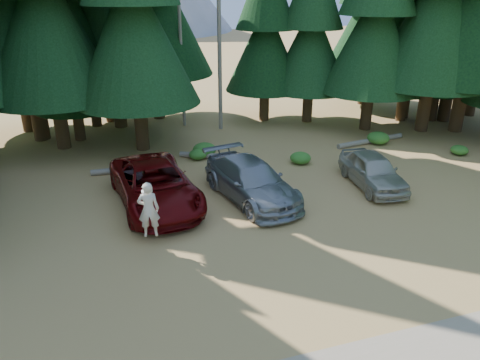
{
  "coord_description": "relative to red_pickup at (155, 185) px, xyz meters",
  "views": [
    {
      "loc": [
        -6.68,
        -12.77,
        8.43
      ],
      "look_at": [
        -1.48,
        3.42,
        1.25
      ],
      "focal_mm": 35.0,
      "sensor_mm": 36.0,
      "label": 1
    }
  ],
  "objects": [
    {
      "name": "ground",
      "position": [
        4.65,
        -4.85,
        -0.87
      ],
      "size": [
        160.0,
        160.0,
        0.0
      ],
      "primitive_type": "plane",
      "color": "tan",
      "rests_on": "ground"
    },
    {
      "name": "frisbee_player",
      "position": [
        -0.68,
        -3.49,
        0.64
      ],
      "size": [
        0.78,
        0.57,
        1.96
      ],
      "rotation": [
        0.0,
        0.0,
        2.99
      ],
      "color": "beige",
      "rests_on": "ground"
    },
    {
      "name": "snag_back",
      "position": [
        3.45,
        11.15,
        4.13
      ],
      "size": [
        0.2,
        0.2,
        10.0
      ],
      "primitive_type": "cylinder",
      "color": "slate",
      "rests_on": "ground"
    },
    {
      "name": "shrub_far_left",
      "position": [
        0.57,
        2.74,
        -0.53
      ],
      "size": [
        1.26,
        1.26,
        0.69
      ],
      "primitive_type": "ellipsoid",
      "color": "#2B6B20",
      "rests_on": "ground"
    },
    {
      "name": "shrub_center_left",
      "position": [
        4.31,
        2.58,
        -0.58
      ],
      "size": [
        1.06,
        1.06,
        0.58
      ],
      "primitive_type": "ellipsoid",
      "color": "#2B6B20",
      "rests_on": "ground"
    },
    {
      "name": "log_mid",
      "position": [
        3.61,
        4.51,
        -0.72
      ],
      "size": [
        3.28,
        1.94,
        0.29
      ],
      "primitive_type": "cylinder",
      "rotation": [
        0.0,
        1.57,
        -0.49
      ],
      "color": "slate",
      "rests_on": "ground"
    },
    {
      "name": "shrub_far_right",
      "position": [
        13.15,
        4.07,
        -0.53
      ],
      "size": [
        1.24,
        1.24,
        0.68
      ],
      "primitive_type": "ellipsoid",
      "color": "#2B6B20",
      "rests_on": "ground"
    },
    {
      "name": "snag_front",
      "position": [
        5.45,
        9.65,
        5.13
      ],
      "size": [
        0.24,
        0.24,
        12.0
      ],
      "primitive_type": "cylinder",
      "color": "slate",
      "rests_on": "ground"
    },
    {
      "name": "log_right",
      "position": [
        12.8,
        4.26,
        -0.73
      ],
      "size": [
        4.54,
        0.99,
        0.29
      ],
      "primitive_type": "cylinder",
      "rotation": [
        0.0,
        1.57,
        0.16
      ],
      "color": "slate",
      "rests_on": "ground"
    },
    {
      "name": "forest_belt_north",
      "position": [
        4.65,
        10.15,
        -0.87
      ],
      "size": [
        36.0,
        7.0,
        22.0
      ],
      "primitive_type": null,
      "color": "black",
      "rests_on": "ground"
    },
    {
      "name": "log_left",
      "position": [
        -0.48,
        3.92,
        -0.73
      ],
      "size": [
        4.08,
        0.52,
        0.29
      ],
      "primitive_type": "cylinder",
      "rotation": [
        0.0,
        1.57,
        -0.06
      ],
      "color": "slate",
      "rests_on": "ground"
    },
    {
      "name": "silver_minivan_right",
      "position": [
        9.49,
        -1.04,
        -0.12
      ],
      "size": [
        2.25,
        4.55,
        1.49
      ],
      "primitive_type": "imported",
      "rotation": [
        0.0,
        0.0,
        -0.12
      ],
      "color": "#BCB7A7",
      "rests_on": "ground"
    },
    {
      "name": "shrub_edge_east",
      "position": [
        16.25,
        1.17,
        -0.62
      ],
      "size": [
        0.9,
        0.9,
        0.5
      ],
      "primitive_type": "ellipsoid",
      "color": "#2B6B20",
      "rests_on": "ground"
    },
    {
      "name": "shrub_right",
      "position": [
        7.65,
        2.54,
        -0.58
      ],
      "size": [
        1.04,
        1.04,
        0.57
      ],
      "primitive_type": "ellipsoid",
      "color": "#2B6B20",
      "rests_on": "ground"
    },
    {
      "name": "red_pickup",
      "position": [
        0.0,
        0.0,
        0.0
      ],
      "size": [
        3.43,
        6.5,
        1.74
      ],
      "primitive_type": "imported",
      "rotation": [
        0.0,
        0.0,
        0.09
      ],
      "color": "#5E0809",
      "rests_on": "ground"
    },
    {
      "name": "shrub_center_right",
      "position": [
        3.3,
        5.15,
        -0.53
      ],
      "size": [
        1.24,
        1.24,
        0.68
      ],
      "primitive_type": "ellipsoid",
      "color": "#2B6B20",
      "rests_on": "ground"
    },
    {
      "name": "shrub_left",
      "position": [
        2.85,
        4.72,
        -0.61
      ],
      "size": [
        0.93,
        0.93,
        0.51
      ],
      "primitive_type": "ellipsoid",
      "color": "#2B6B20",
      "rests_on": "ground"
    },
    {
      "name": "silver_minivan_center",
      "position": [
        3.9,
        -0.69,
        -0.06
      ],
      "size": [
        3.28,
        5.95,
        1.63
      ],
      "primitive_type": "imported",
      "rotation": [
        0.0,
        0.0,
        0.19
      ],
      "color": "#95979C",
      "rests_on": "ground"
    }
  ]
}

